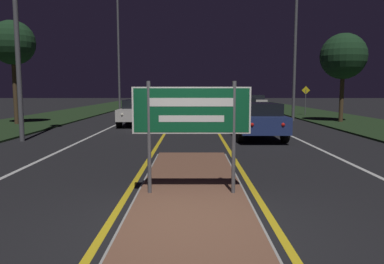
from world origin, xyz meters
TOP-DOWN VIEW (x-y plane):
  - ground_plane at (0.00, 0.00)m, footprint 160.00×160.00m
  - median_island at (0.00, 1.50)m, footprint 2.03×8.74m
  - verge_left at (-9.50, 20.00)m, footprint 5.00×100.00m
  - verge_right at (9.50, 20.00)m, footprint 5.00×100.00m
  - centre_line_yellow_left at (-1.20, 25.00)m, footprint 0.12×70.00m
  - centre_line_yellow_right at (1.20, 25.00)m, footprint 0.12×70.00m
  - lane_line_white_left at (-4.20, 25.00)m, footprint 0.12×70.00m
  - lane_line_white_right at (4.20, 25.00)m, footprint 0.12×70.00m
  - edge_line_white_left at (-7.20, 25.00)m, footprint 0.10×70.00m
  - edge_line_white_right at (7.20, 25.00)m, footprint 0.10×70.00m
  - highway_sign at (0.00, 1.50)m, footprint 2.09×0.07m
  - streetlight_left_far at (-6.39, 28.02)m, footprint 0.59×0.59m
  - streetlight_right_near at (6.35, 18.30)m, footprint 0.61×0.61m
  - car_receding_0 at (2.62, 10.00)m, footprint 1.87×4.72m
  - car_receding_1 at (2.85, 17.43)m, footprint 1.90×4.52m
  - car_receding_2 at (5.85, 30.47)m, footprint 2.00×4.23m
  - car_approaching_0 at (-2.87, 15.37)m, footprint 1.94×4.18m
  - car_approaching_1 at (-2.70, 23.92)m, footprint 2.01×4.54m
  - warning_sign at (8.33, 22.38)m, footprint 0.60×0.06m
  - roadside_palm_left at (-9.55, 15.24)m, footprint 2.35×2.35m
  - roadside_palm_right at (8.71, 16.72)m, footprint 2.62×2.62m

SIDE VIEW (x-z plane):
  - ground_plane at x=0.00m, z-range 0.00..0.00m
  - centre_line_yellow_left at x=-1.20m, z-range 0.00..0.01m
  - centre_line_yellow_right at x=1.20m, z-range 0.00..0.01m
  - lane_line_white_left at x=-4.20m, z-range 0.00..0.01m
  - lane_line_white_right at x=4.20m, z-range 0.00..0.01m
  - edge_line_white_left at x=-7.20m, z-range 0.00..0.01m
  - edge_line_white_right at x=7.20m, z-range 0.00..0.01m
  - verge_left at x=-9.50m, z-range 0.00..0.08m
  - verge_right at x=9.50m, z-range 0.00..0.08m
  - median_island at x=0.00m, z-range -0.01..0.09m
  - car_approaching_1 at x=-2.70m, z-range 0.04..1.42m
  - car_approaching_0 at x=-2.87m, z-range 0.06..1.45m
  - car_receding_2 at x=5.85m, z-range 0.05..1.48m
  - car_receding_1 at x=2.85m, z-range 0.03..1.51m
  - car_receding_0 at x=2.62m, z-range 0.06..1.48m
  - warning_sign at x=8.33m, z-range 0.30..2.41m
  - highway_sign at x=0.00m, z-range 0.50..2.50m
  - roadside_palm_right at x=8.71m, z-range 1.29..6.36m
  - roadside_palm_left at x=-9.55m, z-range 1.63..7.15m
  - streetlight_right_near at x=6.35m, z-range 1.83..11.62m
  - streetlight_left_far at x=-6.39m, z-range 1.83..12.88m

